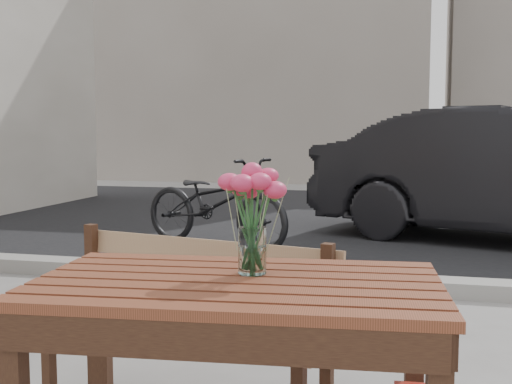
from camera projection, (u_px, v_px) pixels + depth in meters
street at (345, 240)px, 6.92m from camera, size 30.00×8.12×0.12m
backdrop_buildings at (394, 32)px, 15.57m from camera, size 15.50×4.00×8.00m
main_table at (237, 320)px, 1.95m from camera, size 1.29×0.82×0.76m
main_bench at (191, 304)px, 2.69m from camera, size 1.32×0.64×0.79m
main_vase at (252, 205)px, 2.00m from camera, size 0.19×0.19×0.35m
bicycle at (215, 202)px, 6.63m from camera, size 1.89×1.20×0.94m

